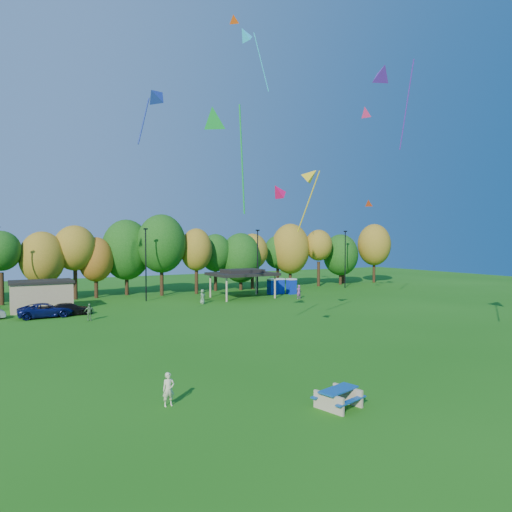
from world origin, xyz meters
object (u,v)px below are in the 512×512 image
porta_potties (281,286)px  kite_flyer (169,389)px  picnic_table (338,397)px  car_d (70,309)px  car_c (46,310)px

porta_potties → kite_flyer: (-27.85, -34.21, -0.32)m
picnic_table → car_d: 34.02m
porta_potties → car_c: size_ratio=0.73×
picnic_table → kite_flyer: size_ratio=1.51×
car_c → porta_potties: bearing=-82.0°
picnic_table → kite_flyer: (-6.68, 3.95, 0.27)m
car_d → picnic_table: bearing=-172.5°
porta_potties → car_d: 28.85m
picnic_table → car_c: bearing=91.8°
kite_flyer → car_c: size_ratio=0.30×
porta_potties → picnic_table: (-21.17, -38.16, -0.60)m
kite_flyer → car_c: 29.24m
kite_flyer → car_d: size_ratio=0.36×
kite_flyer → car_c: bearing=96.2°
picnic_table → car_c: car_c is taller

